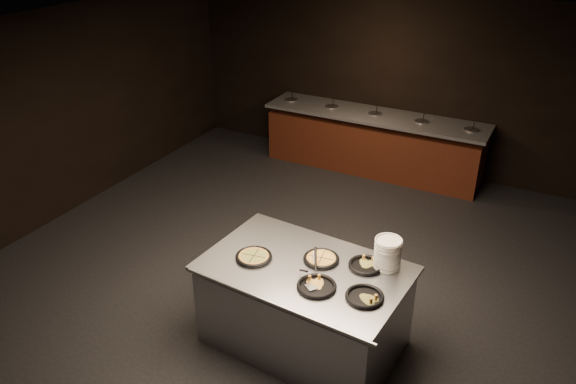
# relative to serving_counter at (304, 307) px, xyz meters

# --- Properties ---
(room) EXTENTS (7.02, 8.02, 2.92)m
(room) POSITION_rel_serving_counter_xyz_m (-0.84, 0.77, 1.00)
(room) COLOR black
(room) RESTS_ON ground
(salad_bar) EXTENTS (3.70, 0.83, 1.18)m
(salad_bar) POSITION_rel_serving_counter_xyz_m (-0.84, 4.33, -0.02)
(salad_bar) COLOR #591E15
(salad_bar) RESTS_ON ground
(serving_counter) EXTENTS (2.08, 1.42, 0.96)m
(serving_counter) POSITION_rel_serving_counter_xyz_m (0.00, 0.00, 0.00)
(serving_counter) COLOR #B5B8BD
(serving_counter) RESTS_ON ground
(plate_stack) EXTENTS (0.26, 0.26, 0.31)m
(plate_stack) POSITION_rel_serving_counter_xyz_m (0.71, 0.36, 0.66)
(plate_stack) COLOR white
(plate_stack) RESTS_ON serving_counter
(pan_veggie_whole) EXTENTS (0.37, 0.37, 0.04)m
(pan_veggie_whole) POSITION_rel_serving_counter_xyz_m (-0.52, -0.10, 0.52)
(pan_veggie_whole) COLOR black
(pan_veggie_whole) RESTS_ON serving_counter
(pan_cheese_whole) EXTENTS (0.36, 0.36, 0.04)m
(pan_cheese_whole) POSITION_rel_serving_counter_xyz_m (0.10, 0.18, 0.52)
(pan_cheese_whole) COLOR black
(pan_cheese_whole) RESTS_ON serving_counter
(pan_cheese_slices_a) EXTENTS (0.34, 0.34, 0.04)m
(pan_cheese_slices_a) POSITION_rel_serving_counter_xyz_m (0.53, 0.28, 0.52)
(pan_cheese_slices_a) COLOR black
(pan_cheese_slices_a) RESTS_ON serving_counter
(pan_cheese_slices_b) EXTENTS (0.37, 0.37, 0.04)m
(pan_cheese_slices_b) POSITION_rel_serving_counter_xyz_m (0.24, -0.25, 0.52)
(pan_cheese_slices_b) COLOR black
(pan_cheese_slices_b) RESTS_ON serving_counter
(pan_veggie_slices) EXTENTS (0.36, 0.36, 0.04)m
(pan_veggie_slices) POSITION_rel_serving_counter_xyz_m (0.69, -0.18, 0.52)
(pan_veggie_slices) COLOR black
(pan_veggie_slices) RESTS_ON serving_counter
(server_left) EXTENTS (0.24, 0.32, 0.18)m
(server_left) POSITION_rel_serving_counter_xyz_m (0.07, 0.07, 0.58)
(server_left) COLOR #B5B8BD
(server_left) RESTS_ON serving_counter
(server_right) EXTENTS (0.27, 0.23, 0.16)m
(server_right) POSITION_rel_serving_counter_xyz_m (0.12, -0.22, 0.57)
(server_right) COLOR #B5B8BD
(server_right) RESTS_ON serving_counter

